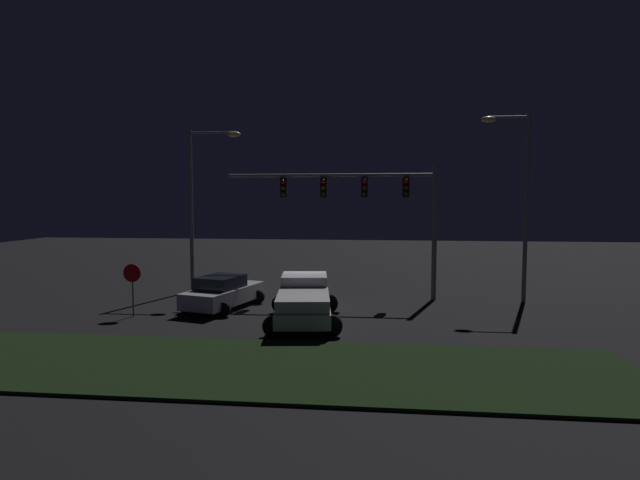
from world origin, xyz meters
TOP-DOWN VIEW (x-y plane):
  - ground_plane at (0.00, 0.00)m, footprint 80.00×80.00m
  - grass_median at (0.00, -8.18)m, footprint 21.20×5.36m
  - pickup_truck at (0.28, -2.57)m, footprint 3.30×5.60m
  - car_sedan at (-3.71, -0.32)m, footprint 3.21×4.72m
  - traffic_signal_gantry at (2.58, 2.71)m, footprint 10.32×0.56m
  - street_lamp_left at (-6.10, 3.79)m, footprint 2.84×0.44m
  - street_lamp_right at (9.78, 2.68)m, footprint 2.30×0.44m
  - stop_sign at (-6.99, -2.29)m, footprint 0.76×0.08m

SIDE VIEW (x-z plane):
  - ground_plane at x=0.00m, z-range 0.00..0.00m
  - grass_median at x=0.00m, z-range 0.00..0.10m
  - car_sedan at x=-3.71m, z-range -0.02..1.49m
  - pickup_truck at x=0.28m, z-range 0.10..1.90m
  - stop_sign at x=-6.99m, z-range 0.45..2.68m
  - traffic_signal_gantry at x=2.58m, z-range 1.78..8.28m
  - street_lamp_left at x=-6.10m, z-range 1.10..9.65m
  - street_lamp_right at x=9.78m, z-range 1.06..9.99m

